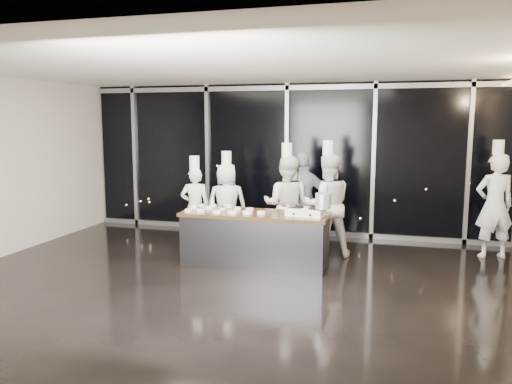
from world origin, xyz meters
TOP-DOWN VIEW (x-y plane):
  - ground at (0.00, 0.00)m, footprint 9.00×9.00m
  - room_shell at (0.18, 0.00)m, footprint 9.02×7.02m
  - window_wall at (0.00, 3.43)m, footprint 8.90×0.11m
  - demo_counter at (0.00, 0.90)m, footprint 2.46×0.86m
  - stove at (0.87, 0.85)m, footprint 0.65×0.46m
  - frying_pan at (0.58, 0.90)m, footprint 0.51×0.33m
  - stock_pot at (1.15, 0.79)m, footprint 0.28×0.28m
  - prep_bowls at (-0.60, 0.93)m, footprint 1.42×0.73m
  - squeeze_bottle at (-0.87, 1.20)m, footprint 0.06×0.06m
  - chef_far_left at (-1.47, 1.83)m, footprint 0.65×0.53m
  - chef_left at (-0.91, 2.10)m, footprint 0.91×0.75m
  - chef_center at (0.35, 1.79)m, footprint 0.88×0.69m
  - guest at (0.60, 2.03)m, footprint 1.16×0.68m
  - chef_right at (1.08, 1.81)m, footprint 1.09×0.97m
  - chef_side at (3.94, 2.49)m, footprint 0.78×0.63m

SIDE VIEW (x-z plane):
  - ground at x=0.00m, z-range 0.00..0.00m
  - demo_counter at x=0.00m, z-range 0.00..0.90m
  - chef_far_left at x=-1.47m, z-range -0.09..1.67m
  - chef_left at x=-0.91m, z-range -0.10..1.74m
  - chef_center at x=0.35m, z-range -0.11..1.92m
  - prep_bowls at x=-0.60m, z-range 0.90..0.95m
  - guest at x=0.60m, z-range 0.00..1.86m
  - chef_right at x=1.08m, z-range -0.11..1.97m
  - chef_side at x=3.94m, z-range -0.10..1.99m
  - stove at x=0.87m, z-range 0.89..1.03m
  - squeeze_bottle at x=-0.87m, z-range 0.89..1.10m
  - frying_pan at x=0.58m, z-range 1.04..1.09m
  - stock_pot at x=1.15m, z-range 1.04..1.28m
  - window_wall at x=0.00m, z-range 0.00..3.20m
  - room_shell at x=0.18m, z-range 0.64..3.85m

